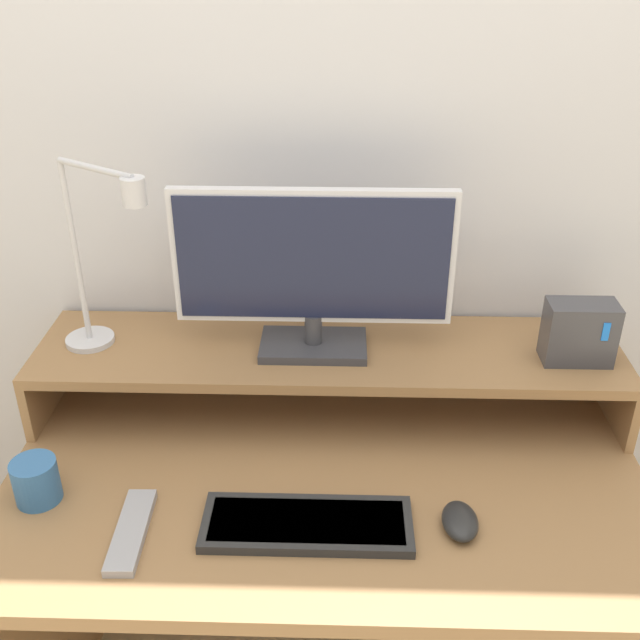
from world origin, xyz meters
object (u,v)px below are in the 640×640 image
object	(u,v)px
keyboard	(307,524)
mouse	(460,521)
monitor	(313,268)
router_dock	(579,332)
desk_lamp	(100,266)
remote_control	(131,531)
mug	(36,481)

from	to	relation	value
keyboard	mouse	world-z (taller)	mouse
monitor	router_dock	world-z (taller)	monitor
desk_lamp	router_dock	xyz separation A→B (m)	(0.94, -0.00, -0.13)
monitor	keyboard	world-z (taller)	monitor
remote_control	mouse	bearing A→B (deg)	3.31
mouse	desk_lamp	bearing A→B (deg)	153.99
monitor	router_dock	xyz separation A→B (m)	(0.53, -0.03, -0.12)
monitor	mug	xyz separation A→B (m)	(-0.49, -0.30, -0.29)
router_dock	remote_control	size ratio (longest dim) A/B	0.70
router_dock	mug	world-z (taller)	router_dock
remote_control	mug	distance (m)	0.21
router_dock	keyboard	size ratio (longest dim) A/B	0.37
desk_lamp	mouse	size ratio (longest dim) A/B	4.10
monitor	remote_control	bearing A→B (deg)	-127.67
desk_lamp	remote_control	world-z (taller)	desk_lamp
router_dock	mouse	bearing A→B (deg)	-128.68
desk_lamp	mug	distance (m)	0.42
desk_lamp	keyboard	size ratio (longest dim) A/B	1.09
keyboard	mug	distance (m)	0.50
monitor	mouse	size ratio (longest dim) A/B	5.70
monitor	remote_control	xyz separation A→B (m)	(-0.30, -0.39, -0.32)
remote_control	router_dock	bearing A→B (deg)	23.47
desk_lamp	keyboard	distance (m)	0.63
mouse	mug	world-z (taller)	mug
remote_control	monitor	bearing A→B (deg)	52.33
remote_control	desk_lamp	bearing A→B (deg)	107.12
keyboard	mouse	bearing A→B (deg)	1.76
monitor	router_dock	bearing A→B (deg)	-3.07
desk_lamp	remote_control	size ratio (longest dim) A/B	2.03
monitor	mug	world-z (taller)	monitor
remote_control	mug	size ratio (longest dim) A/B	2.36
remote_control	keyboard	bearing A→B (deg)	4.67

